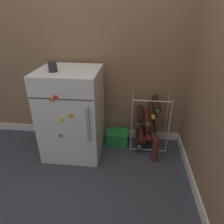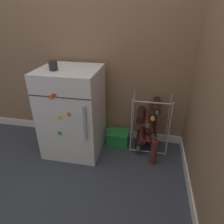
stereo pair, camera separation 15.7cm
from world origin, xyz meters
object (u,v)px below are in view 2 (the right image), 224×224
Objects in this scene: wine_rack at (148,123)px; mini_fridge at (73,112)px; fridge_top_cup at (53,66)px; soda_box at (118,137)px; loose_bottle_floor at (154,152)px.

mini_fridge is at bearing -169.51° from wine_rack.
fridge_top_cup is at bearing -165.45° from wine_rack.
fridge_top_cup reaches higher than wine_rack.
soda_box is at bearing 173.78° from wine_rack.
wine_rack is at bearing 10.49° from mini_fridge.
mini_fridge is 3.86× the size of soda_box.
fridge_top_cup reaches higher than loose_bottle_floor.
soda_box is at bearing 145.80° from loose_bottle_floor.
fridge_top_cup is (-0.56, -0.26, 0.87)m from soda_box.
soda_box is 2.68× the size of fridge_top_cup.
fridge_top_cup is at bearing -154.69° from soda_box.
wine_rack reaches higher than soda_box.
fridge_top_cup reaches higher than mini_fridge.
mini_fridge reaches higher than soda_box.
mini_fridge is at bearing 38.79° from fridge_top_cup.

